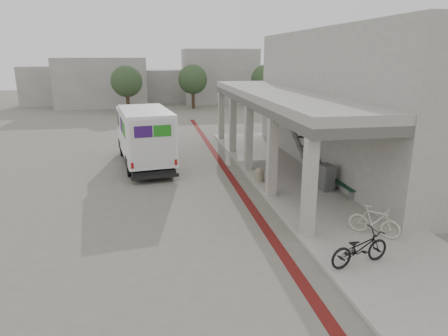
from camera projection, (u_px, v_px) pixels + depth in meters
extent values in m
plane|color=#656257|center=(224.00, 204.00, 15.96)|extent=(120.00, 120.00, 0.00)
cube|color=#5B1412|center=(238.00, 187.00, 18.02)|extent=(0.35, 40.00, 0.01)
cube|color=gray|center=(318.00, 197.00, 16.63)|extent=(4.40, 28.00, 0.12)
cube|color=gray|center=(348.00, 101.00, 20.54)|extent=(4.30, 17.00, 7.00)
cube|color=#54514E|center=(279.00, 102.00, 19.89)|extent=(3.40, 16.90, 0.35)
cube|color=gray|center=(279.00, 95.00, 19.79)|extent=(3.40, 16.90, 0.35)
cube|color=gray|center=(103.00, 82.00, 46.01)|extent=(10.00, 6.00, 5.50)
cube|color=gray|center=(163.00, 86.00, 51.21)|extent=(8.00, 6.00, 4.00)
cube|color=gray|center=(219.00, 76.00, 50.19)|extent=(9.00, 6.00, 6.50)
cube|color=gray|center=(54.00, 86.00, 47.95)|extent=(7.00, 5.00, 4.50)
cylinder|color=#38281C|center=(128.00, 101.00, 41.27)|extent=(0.36, 0.36, 2.40)
sphere|color=#2D4226|center=(127.00, 81.00, 40.73)|extent=(3.20, 3.20, 3.20)
cylinder|color=#38281C|center=(193.00, 98.00, 44.37)|extent=(0.36, 0.36, 2.40)
sphere|color=#2D4226|center=(193.00, 79.00, 43.83)|extent=(3.20, 3.20, 3.20)
cylinder|color=#38281C|center=(265.00, 97.00, 44.81)|extent=(0.36, 0.36, 2.40)
sphere|color=#2D4226|center=(265.00, 79.00, 44.27)|extent=(3.20, 3.20, 3.20)
cube|color=black|center=(145.00, 158.00, 21.64)|extent=(2.92, 6.91, 0.29)
cube|color=white|center=(146.00, 134.00, 20.45)|extent=(2.97, 5.25, 2.49)
cube|color=white|center=(139.00, 126.00, 23.50)|extent=(2.53, 2.12, 2.20)
cube|color=white|center=(137.00, 137.00, 24.64)|extent=(2.16, 0.86, 0.77)
cube|color=black|center=(136.00, 115.00, 24.06)|extent=(2.15, 0.75, 1.00)
cube|color=black|center=(155.00, 176.00, 18.51)|extent=(2.21, 0.54, 0.17)
cube|color=#311358|center=(121.00, 125.00, 20.59)|extent=(0.21, 1.33, 0.72)
cube|color=#1F7C1B|center=(124.00, 129.00, 19.28)|extent=(0.21, 1.33, 0.72)
cube|color=#311358|center=(143.00, 132.00, 17.86)|extent=(0.81, 0.14, 0.53)
cube|color=#1F7C1B|center=(162.00, 131.00, 18.13)|extent=(0.81, 0.14, 0.53)
cylinder|color=black|center=(122.00, 149.00, 23.59)|extent=(0.39, 0.89, 0.86)
cylinder|color=black|center=(156.00, 146.00, 24.20)|extent=(0.39, 0.89, 0.86)
cylinder|color=black|center=(130.00, 168.00, 19.57)|extent=(0.39, 0.89, 0.86)
cylinder|color=black|center=(170.00, 164.00, 20.18)|extent=(0.39, 0.89, 0.86)
cube|color=gray|center=(353.00, 195.00, 16.09)|extent=(0.37, 0.09, 0.37)
cube|color=gray|center=(336.00, 184.00, 17.45)|extent=(0.37, 0.09, 0.37)
cube|color=#123723|center=(341.00, 185.00, 16.69)|extent=(0.14, 1.73, 0.04)
cube|color=#123723|center=(344.00, 185.00, 16.72)|extent=(0.14, 1.73, 0.04)
cube|color=#123723|center=(347.00, 185.00, 16.74)|extent=(0.14, 1.73, 0.04)
cylinder|color=tan|center=(270.00, 188.00, 16.87)|extent=(0.40, 0.40, 0.40)
sphere|color=tan|center=(270.00, 184.00, 16.81)|extent=(0.40, 0.40, 0.40)
cylinder|color=gray|center=(259.00, 177.00, 18.46)|extent=(0.43, 0.43, 0.43)
sphere|color=gray|center=(259.00, 172.00, 18.41)|extent=(0.43, 0.43, 0.43)
cube|color=slate|center=(326.00, 177.00, 17.18)|extent=(0.61, 0.75, 1.12)
imported|color=black|center=(360.00, 248.00, 11.00)|extent=(2.00, 1.07, 1.00)
imported|color=#B8B8A2|center=(374.00, 221.00, 12.80)|extent=(1.49, 1.49, 0.99)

